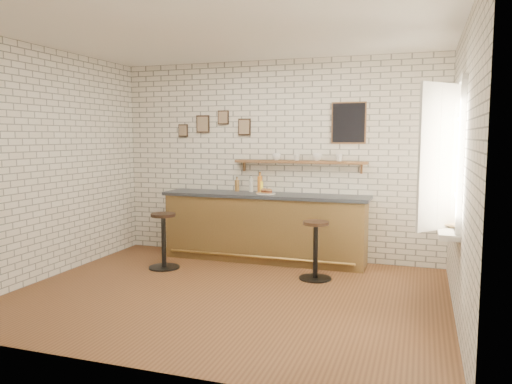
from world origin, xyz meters
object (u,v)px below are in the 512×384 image
bitters_bottle_brown (237,185)px  bar_stool_right (316,248)px  book_lower (446,225)px  ciabatta_sandwich (267,191)px  book_upper (446,223)px  sandwich_plate (266,193)px  condiment_bottle_yellow (261,186)px  bitters_bottle_amber (260,184)px  shelf_cup_b (297,157)px  bitters_bottle_white (251,185)px  shelf_cup_a (277,157)px  bar_stool_left (164,239)px  shelf_cup_c (317,157)px  shelf_cup_d (339,158)px  bar_counter (264,227)px

bitters_bottle_brown → bar_stool_right: size_ratio=0.30×
book_lower → ciabatta_sandwich: bearing=128.5°
bitters_bottle_brown → book_upper: bitters_bottle_brown is taller
sandwich_plate → condiment_bottle_yellow: condiment_bottle_yellow is taller
ciabatta_sandwich → bitters_bottle_amber: bitters_bottle_amber is taller
shelf_cup_b → book_upper: bearing=-83.8°
bitters_bottle_white → ciabatta_sandwich: bearing=-31.5°
bitters_bottle_amber → shelf_cup_a: bearing=7.7°
shelf_cup_b → bar_stool_left: bearing=170.6°
bar_stool_right → shelf_cup_a: 1.69m
shelf_cup_c → book_upper: size_ratio=0.62×
condiment_bottle_yellow → book_lower: size_ratio=0.91×
bitters_bottle_white → book_upper: bearing=-32.3°
bar_stool_left → shelf_cup_d: bearing=25.5°
bar_stool_left → shelf_cup_d: (2.28, 1.09, 1.13)m
bitters_bottle_white → bar_stool_left: bitters_bottle_white is taller
bar_stool_left → book_lower: book_lower is taller
sandwich_plate → bitters_bottle_brown: 0.57m
bar_stool_right → bar_stool_left: bearing=-176.3°
bitters_bottle_brown → shelf_cup_d: (1.57, 0.03, 0.45)m
bitters_bottle_brown → bitters_bottle_amber: size_ratio=0.73×
bar_counter → bitters_bottle_white: bitters_bottle_white is taller
shelf_cup_c → ciabatta_sandwich: bearing=111.5°
bar_stool_left → shelf_cup_c: size_ratio=5.69×
condiment_bottle_yellow → bar_stool_left: condiment_bottle_yellow is taller
bitters_bottle_white → shelf_cup_b: size_ratio=2.53×
sandwich_plate → bar_stool_left: bearing=-145.1°
bar_stool_left → shelf_cup_a: (1.34, 1.09, 1.13)m
bar_stool_right → book_lower: book_lower is taller
sandwich_plate → shelf_cup_d: bearing=12.1°
shelf_cup_d → bar_counter: bearing=-177.1°
ciabatta_sandwich → bar_stool_right: (0.89, -0.72, -0.65)m
bar_counter → shelf_cup_b: 1.15m
sandwich_plate → shelf_cup_c: 0.92m
bar_stool_left → bar_stool_right: bearing=3.7°
ciabatta_sandwich → book_lower: 2.87m
bar_stool_left → bar_stool_right: 2.15m
book_upper → book_lower: bearing=101.1°
bar_counter → bitters_bottle_white: size_ratio=12.10×
bar_stool_left → ciabatta_sandwich: bearing=34.7°
shelf_cup_a → shelf_cup_c: (0.62, 0.00, 0.00)m
bitters_bottle_white → bar_stool_right: 1.67m
bar_stool_left → shelf_cup_a: size_ratio=6.03×
shelf_cup_d → sandwich_plate: bearing=-175.6°
condiment_bottle_yellow → shelf_cup_d: (1.18, 0.03, 0.45)m
condiment_bottle_yellow → shelf_cup_a: shelf_cup_a is taller
bitters_bottle_brown → bar_stool_left: bitters_bottle_brown is taller
bitters_bottle_amber → book_lower: (2.59, -1.73, -0.20)m
bar_stool_left → book_upper: 3.77m
book_lower → bitters_bottle_amber: bearing=127.2°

